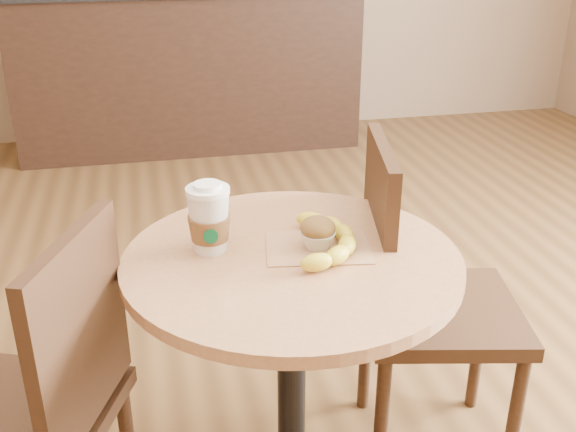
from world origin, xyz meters
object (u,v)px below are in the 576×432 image
at_px(banana, 326,239).
at_px(chair_left, 41,405).
at_px(muffin, 318,232).
at_px(coffee_cup, 209,221).
at_px(cafe_table, 292,326).
at_px(chair_right, 419,295).

bearing_deg(banana, chair_left, -154.32).
bearing_deg(muffin, coffee_cup, 170.19).
xyz_separation_m(cafe_table, muffin, (0.07, 0.02, 0.23)).
relative_size(chair_left, coffee_cup, 5.46).
bearing_deg(banana, cafe_table, -150.46).
bearing_deg(chair_left, chair_right, 124.34).
bearing_deg(coffee_cup, chair_right, 9.57).
bearing_deg(chair_right, cafe_table, 120.80).
xyz_separation_m(cafe_table, banana, (0.08, 0.02, 0.21)).
xyz_separation_m(chair_right, coffee_cup, (-0.56, -0.07, 0.31)).
bearing_deg(cafe_table, muffin, 18.86).
relative_size(chair_right, banana, 3.22).
xyz_separation_m(cafe_table, coffee_cup, (-0.18, 0.06, 0.27)).
height_order(chair_left, coffee_cup, coffee_cup).
relative_size(cafe_table, chair_left, 0.86).
xyz_separation_m(muffin, banana, (0.02, -0.00, -0.02)).
xyz_separation_m(cafe_table, chair_right, (0.38, 0.13, -0.04)).
bearing_deg(coffee_cup, muffin, -6.89).
relative_size(cafe_table, muffin, 9.26).
distance_m(cafe_table, coffee_cup, 0.33).
xyz_separation_m(chair_left, chair_right, (0.96, 0.22, 0.02)).
relative_size(coffee_cup, muffin, 1.98).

